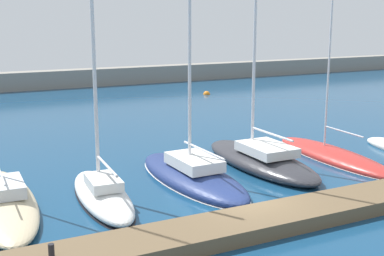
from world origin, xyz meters
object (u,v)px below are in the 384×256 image
object	(u,v)px
dock_bollard	(51,250)
sailboat_navy_fourth	(192,175)
sailboat_white_third	(102,193)
sailboat_sand_second	(2,200)
mooring_buoy_orange	(207,94)
sailboat_charcoal_fifth	(261,158)
sailboat_red_sixth	(333,155)

from	to	relation	value
dock_bollard	sailboat_navy_fourth	bearing A→B (deg)	38.31
sailboat_white_third	sailboat_sand_second	bearing A→B (deg)	78.21
sailboat_navy_fourth	mooring_buoy_orange	world-z (taller)	sailboat_navy_fourth
sailboat_charcoal_fifth	dock_bollard	size ratio (longest dim) A/B	40.91
sailboat_navy_fourth	dock_bollard	bearing A→B (deg)	126.76
sailboat_white_third	sailboat_red_sixth	bearing A→B (deg)	-82.62
sailboat_white_third	dock_bollard	bearing A→B (deg)	152.63
sailboat_sand_second	sailboat_red_sixth	size ratio (longest dim) A/B	0.91
mooring_buoy_orange	sailboat_sand_second	bearing A→B (deg)	-133.11
sailboat_navy_fourth	sailboat_charcoal_fifth	bearing A→B (deg)	-84.67
sailboat_white_third	sailboat_navy_fourth	xyz separation A→B (m)	(4.98, 0.89, -0.08)
sailboat_sand_second	mooring_buoy_orange	xyz separation A→B (m)	(23.93, 25.57, -0.37)
sailboat_sand_second	sailboat_red_sixth	xyz separation A→B (m)	(18.44, -0.22, -0.15)
sailboat_white_third	dock_bollard	xyz separation A→B (m)	(-3.48, -5.80, 0.43)
sailboat_sand_second	dock_bollard	bearing A→B (deg)	-172.69
sailboat_charcoal_fifth	mooring_buoy_orange	xyz separation A→B (m)	(10.23, 25.28, -0.49)
sailboat_navy_fourth	dock_bollard	size ratio (longest dim) A/B	35.36
sailboat_navy_fourth	sailboat_red_sixth	xyz separation A→B (m)	(9.28, 0.05, -0.08)
sailboat_sand_second	sailboat_white_third	world-z (taller)	sailboat_sand_second
sailboat_charcoal_fifth	dock_bollard	xyz separation A→B (m)	(-13.00, -7.23, 0.32)
sailboat_navy_fourth	mooring_buoy_orange	size ratio (longest dim) A/B	21.63
sailboat_charcoal_fifth	sailboat_red_sixth	world-z (taller)	sailboat_red_sixth
sailboat_navy_fourth	dock_bollard	distance (m)	10.80
sailboat_sand_second	sailboat_red_sixth	world-z (taller)	sailboat_red_sixth
sailboat_red_sixth	sailboat_navy_fourth	bearing A→B (deg)	92.22
mooring_buoy_orange	sailboat_navy_fourth	bearing A→B (deg)	-119.76
sailboat_sand_second	sailboat_navy_fourth	distance (m)	9.16
sailboat_red_sixth	mooring_buoy_orange	distance (m)	26.36
sailboat_red_sixth	mooring_buoy_orange	size ratio (longest dim) A/B	29.19
sailboat_charcoal_fifth	mooring_buoy_orange	size ratio (longest dim) A/B	25.03
sailboat_charcoal_fifth	mooring_buoy_orange	world-z (taller)	sailboat_charcoal_fifth
sailboat_sand_second	sailboat_white_third	xyz separation A→B (m)	(4.18, -1.15, 0.01)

